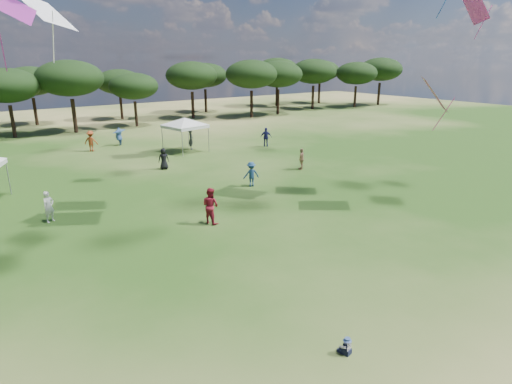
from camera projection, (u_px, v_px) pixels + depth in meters
tree_line at (54, 80)px, 46.74m from camera, size 108.78×17.63×7.77m
tent_right at (185, 119)px, 35.92m from camera, size 5.89×5.89×3.23m
toddler at (346, 347)px, 11.67m from camera, size 0.36×0.39×0.50m
festival_crowd at (79, 167)px, 28.25m from camera, size 30.52×23.29×1.84m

